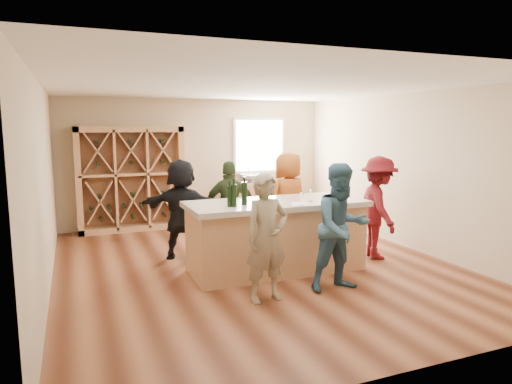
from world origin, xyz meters
name	(u,v)px	position (x,y,z in m)	size (l,w,h in m)	color
floor	(255,268)	(0.00, 0.00, -0.05)	(6.00, 7.00, 0.10)	brown
ceiling	(255,83)	(0.00, 0.00, 2.85)	(6.00, 7.00, 0.10)	white
wall_back	(197,162)	(0.00, 3.55, 1.40)	(6.00, 0.10, 2.80)	#C6B190
wall_front	(411,222)	(0.00, -3.55, 1.40)	(6.00, 0.10, 2.80)	#C6B190
wall_left	(40,188)	(-3.05, 0.00, 1.40)	(0.10, 7.00, 2.80)	#C6B190
wall_right	(411,171)	(3.05, 0.00, 1.40)	(0.10, 7.00, 2.80)	#C6B190
window_frame	(259,145)	(1.50, 3.47, 1.75)	(1.30, 0.06, 1.30)	white
window_pane	(260,146)	(1.50, 3.44, 1.75)	(1.18, 0.01, 1.18)	white
wine_rack	(131,179)	(-1.50, 3.27, 1.10)	(2.20, 0.45, 2.20)	tan
back_counter_base	(260,202)	(1.40, 3.20, 0.43)	(1.60, 0.58, 0.86)	tan
back_counter_top	(260,183)	(1.40, 3.20, 0.89)	(1.70, 0.62, 0.06)	#BEAF9C
sink	(252,178)	(1.20, 3.20, 1.01)	(0.54, 0.54, 0.19)	silver
faucet	(249,175)	(1.20, 3.38, 1.07)	(0.02, 0.02, 0.30)	silver
tasting_counter_base	(276,238)	(0.20, -0.37, 0.50)	(2.60, 1.00, 1.00)	tan
tasting_counter_top	(276,204)	(0.20, -0.37, 1.04)	(2.72, 1.12, 0.08)	#BEAF9C
wine_bottle_a	(230,197)	(-0.61, -0.55, 1.22)	(0.07, 0.07, 0.28)	black
wine_bottle_b	(234,196)	(-0.55, -0.58, 1.24)	(0.08, 0.08, 0.32)	black
wine_bottle_c	(244,193)	(-0.36, -0.48, 1.25)	(0.08, 0.08, 0.33)	black
wine_bottle_d	(261,195)	(-0.14, -0.59, 1.23)	(0.07, 0.07, 0.29)	black
wine_bottle_e	(264,194)	(-0.08, -0.56, 1.24)	(0.08, 0.08, 0.32)	black
wine_glass_a	(267,201)	(-0.13, -0.80, 1.17)	(0.07, 0.07, 0.19)	white
wine_glass_b	(302,199)	(0.38, -0.86, 1.17)	(0.07, 0.07, 0.19)	white
wine_glass_c	(332,198)	(0.88, -0.84, 1.16)	(0.06, 0.06, 0.17)	white
wine_glass_d	(311,195)	(0.69, -0.56, 1.17)	(0.07, 0.07, 0.18)	white
wine_glass_e	(337,194)	(1.13, -0.57, 1.16)	(0.06, 0.06, 0.16)	white
tasting_menu_a	(266,207)	(-0.16, -0.80, 1.08)	(0.21, 0.29, 0.00)	white
tasting_menu_b	(300,204)	(0.42, -0.72, 1.08)	(0.24, 0.32, 0.00)	white
tasting_menu_c	(339,201)	(1.08, -0.73, 1.08)	(0.20, 0.27, 0.00)	white
person_near_left	(267,238)	(-0.42, -1.44, 0.81)	(0.59, 0.43, 1.63)	gray
person_near_right	(342,227)	(0.67, -1.46, 0.86)	(0.84, 0.46, 1.72)	#335972
person_server	(378,208)	(2.07, -0.38, 0.86)	(1.11, 0.51, 1.72)	#590F14
person_far_mid	(230,208)	(-0.14, 0.78, 0.81)	(0.95, 0.49, 1.62)	#263319
person_far_right	(288,200)	(0.98, 0.82, 0.87)	(0.85, 0.55, 1.74)	#994C19
person_far_left	(182,209)	(-0.98, 0.81, 0.84)	(1.56, 0.56, 1.68)	black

